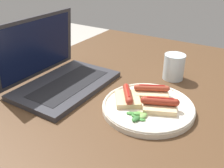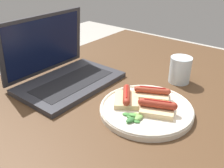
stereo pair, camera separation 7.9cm
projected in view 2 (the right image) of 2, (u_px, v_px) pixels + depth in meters
The scene contains 8 objects.
desk at pixel (117, 102), 0.93m from camera, with size 1.29×0.85×0.77m.
laptop at pixel (63, 72), 0.91m from camera, with size 0.36×0.26×0.24m.
plate at pixel (146, 109), 0.75m from camera, with size 0.28×0.28×0.02m.
sausage_toast_left at pixel (152, 94), 0.80m from camera, with size 0.11×0.12×0.04m.
sausage_toast_middle at pixel (157, 107), 0.72m from camera, with size 0.10×0.12×0.04m.
sausage_toast_right at pixel (126, 98), 0.77m from camera, with size 0.12×0.12×0.04m.
salad_pile at pixel (135, 117), 0.70m from camera, with size 0.07×0.07×0.01m.
drinking_glass at pixel (180, 70), 0.92m from camera, with size 0.08×0.08×0.10m.
Camera 2 is at (-0.63, -0.48, 1.19)m, focal length 40.00 mm.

